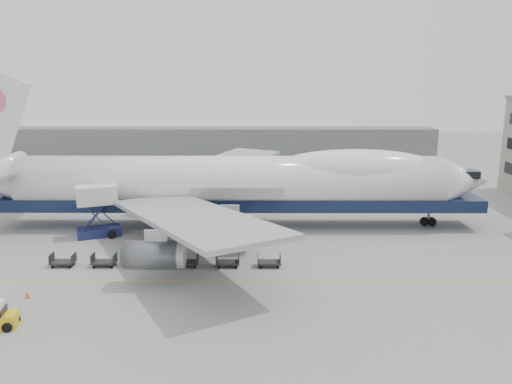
{
  "coord_description": "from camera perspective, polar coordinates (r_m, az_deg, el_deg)",
  "views": [
    {
      "loc": [
        3.47,
        -48.76,
        17.97
      ],
      "look_at": [
        3.24,
        6.0,
        5.7
      ],
      "focal_mm": 35.0,
      "sensor_mm": 36.0,
      "label": 1
    }
  ],
  "objects": [
    {
      "name": "ground",
      "position": [
        52.09,
        -3.63,
        -7.58
      ],
      "size": [
        260.0,
        260.0,
        0.0
      ],
      "primitive_type": "plane",
      "color": "gray",
      "rests_on": "ground"
    },
    {
      "name": "apron_line",
      "position": [
        46.51,
        -4.12,
        -10.13
      ],
      "size": [
        60.0,
        0.15,
        0.01
      ],
      "primitive_type": "cube",
      "color": "gold",
      "rests_on": "ground"
    },
    {
      "name": "hangar",
      "position": [
        120.4,
        -6.21,
        5.65
      ],
      "size": [
        110.0,
        8.0,
        7.0
      ],
      "primitive_type": "cube",
      "color": "slate",
      "rests_on": "ground"
    },
    {
      "name": "airliner",
      "position": [
        62.07,
        -2.37,
        1.14
      ],
      "size": [
        67.0,
        55.3,
        19.98
      ],
      "color": "white",
      "rests_on": "ground"
    },
    {
      "name": "catering_truck",
      "position": [
        61.16,
        -17.67,
        -1.73
      ],
      "size": [
        5.42,
        4.58,
        6.08
      ],
      "rotation": [
        0.0,
        0.0,
        0.39
      ],
      "color": "navy",
      "rests_on": "ground"
    },
    {
      "name": "traffic_cone",
      "position": [
        47.09,
        -24.67,
        -10.64
      ],
      "size": [
        0.42,
        0.42,
        0.62
      ],
      "rotation": [
        0.0,
        0.0,
        0.01
      ],
      "color": "#F85A0D",
      "rests_on": "ground"
    },
    {
      "name": "dolly_0",
      "position": [
        53.23,
        -21.19,
        -7.39
      ],
      "size": [
        2.3,
        1.35,
        1.3
      ],
      "color": "#2D2D30",
      "rests_on": "ground"
    },
    {
      "name": "dolly_1",
      "position": [
        51.9,
        -16.97,
        -7.58
      ],
      "size": [
        2.3,
        1.35,
        1.3
      ],
      "color": "#2D2D30",
      "rests_on": "ground"
    },
    {
      "name": "dolly_2",
      "position": [
        50.85,
        -12.54,
        -7.75
      ],
      "size": [
        2.3,
        1.35,
        1.3
      ],
      "color": "#2D2D30",
      "rests_on": "ground"
    },
    {
      "name": "dolly_3",
      "position": [
        50.12,
        -7.95,
        -7.86
      ],
      "size": [
        2.3,
        1.35,
        1.3
      ],
      "color": "#2D2D30",
      "rests_on": "ground"
    },
    {
      "name": "dolly_4",
      "position": [
        49.71,
        -3.25,
        -7.93
      ],
      "size": [
        2.3,
        1.35,
        1.3
      ],
      "color": "#2D2D30",
      "rests_on": "ground"
    },
    {
      "name": "dolly_5",
      "position": [
        49.63,
        1.5,
        -7.95
      ],
      "size": [
        2.3,
        1.35,
        1.3
      ],
      "color": "#2D2D30",
      "rests_on": "ground"
    }
  ]
}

